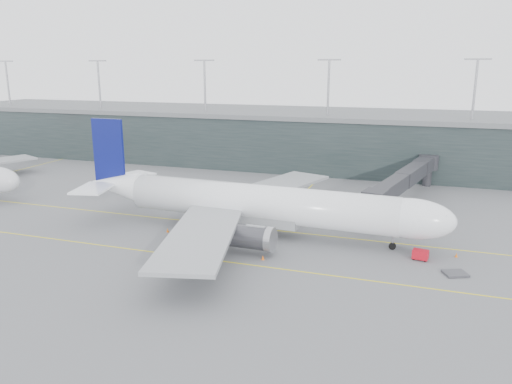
% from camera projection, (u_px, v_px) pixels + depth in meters
% --- Properties ---
extents(ground, '(320.00, 320.00, 0.00)m').
position_uv_depth(ground, '(248.00, 220.00, 91.89)').
color(ground, '#5C5D61').
rests_on(ground, ground).
extents(taxiline_a, '(160.00, 0.25, 0.02)m').
position_uv_depth(taxiline_a, '(241.00, 227.00, 88.21)').
color(taxiline_a, yellow).
rests_on(taxiline_a, ground).
extents(taxiline_b, '(160.00, 0.25, 0.02)m').
position_uv_depth(taxiline_b, '(203.00, 259.00, 73.53)').
color(taxiline_b, yellow).
rests_on(taxiline_b, ground).
extents(taxiline_lead_main, '(0.25, 60.00, 0.02)m').
position_uv_depth(taxiline_lead_main, '(301.00, 196.00, 108.68)').
color(taxiline_lead_main, yellow).
rests_on(taxiline_lead_main, ground).
extents(taxiline_lead_adj, '(0.25, 60.00, 0.02)m').
position_uv_depth(taxiline_lead_adj, '(10.00, 172.00, 133.68)').
color(taxiline_lead_adj, yellow).
rests_on(taxiline_lead_adj, ground).
extents(terminal, '(240.00, 36.00, 29.00)m').
position_uv_depth(terminal, '(316.00, 138.00, 143.27)').
color(terminal, '#1D2728').
rests_on(terminal, ground).
extents(main_aircraft, '(65.17, 61.27, 18.29)m').
position_uv_depth(main_aircraft, '(257.00, 204.00, 83.79)').
color(main_aircraft, white).
rests_on(main_aircraft, ground).
extents(jet_bridge, '(13.77, 48.06, 7.39)m').
position_uv_depth(jet_bridge, '(406.00, 173.00, 105.88)').
color(jet_bridge, '#27272C').
rests_on(jet_bridge, ground).
extents(gse_cart, '(2.41, 1.74, 1.51)m').
position_uv_depth(gse_cart, '(420.00, 254.00, 72.85)').
color(gse_cart, red).
rests_on(gse_cart, ground).
extents(baggage_dolly, '(3.75, 3.45, 0.30)m').
position_uv_depth(baggage_dolly, '(455.00, 273.00, 67.80)').
color(baggage_dolly, '#3A3A3F').
rests_on(baggage_dolly, ground).
extents(uld_a, '(2.18, 1.84, 1.80)m').
position_uv_depth(uld_a, '(242.00, 200.00, 102.02)').
color(uld_a, '#39393E').
rests_on(uld_a, ground).
extents(uld_b, '(2.19, 2.02, 1.60)m').
position_uv_depth(uld_b, '(250.00, 198.00, 104.08)').
color(uld_b, '#39393E').
rests_on(uld_b, ground).
extents(uld_c, '(2.55, 2.32, 1.90)m').
position_uv_depth(uld_c, '(269.00, 200.00, 102.00)').
color(uld_c, '#39393E').
rests_on(uld_c, ground).
extents(cone_nose, '(0.42, 0.42, 0.68)m').
position_uv_depth(cone_nose, '(456.00, 255.00, 74.03)').
color(cone_nose, orange).
rests_on(cone_nose, ground).
extents(cone_wing_stbd, '(0.45, 0.45, 0.71)m').
position_uv_depth(cone_wing_stbd, '(263.00, 258.00, 72.96)').
color(cone_wing_stbd, '#FB630D').
rests_on(cone_wing_stbd, ground).
extents(cone_wing_port, '(0.44, 0.44, 0.70)m').
position_uv_depth(cone_wing_port, '(318.00, 207.00, 98.99)').
color(cone_wing_port, '#D05C0B').
rests_on(cone_wing_port, ground).
extents(cone_tail, '(0.46, 0.46, 0.73)m').
position_uv_depth(cone_tail, '(168.00, 230.00, 85.19)').
color(cone_tail, orange).
rests_on(cone_tail, ground).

